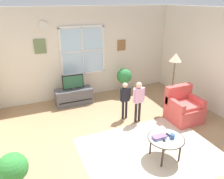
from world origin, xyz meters
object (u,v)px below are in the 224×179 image
object	(u,v)px
remote_near_cup	(169,135)
potted_plant_corner	(13,171)
remote_near_books	(164,139)
person_pink_shirt	(138,98)
armchair	(183,108)
cup	(172,136)
potted_plant_by_window	(124,78)
person_black_shirt	(125,97)
book_stack	(159,137)
coffee_table	(166,139)
floor_lamp	(175,63)
television	(73,82)
tv_stand	(74,96)

from	to	relation	value
remote_near_cup	potted_plant_corner	size ratio (longest dim) A/B	0.17
remote_near_books	person_pink_shirt	distance (m)	1.48
person_pink_shirt	potted_plant_corner	xyz separation A→B (m)	(-2.87, -1.32, -0.12)
armchair	remote_near_books	xyz separation A→B (m)	(-1.38, -1.06, 0.14)
remote_near_books	remote_near_cup	xyz separation A→B (m)	(0.17, 0.06, 0.00)
cup	potted_plant_corner	size ratio (longest dim) A/B	0.11
potted_plant_corner	potted_plant_by_window	bearing A→B (deg)	42.32
cup	person_black_shirt	xyz separation A→B (m)	(-0.15, 1.74, 0.12)
potted_plant_corner	book_stack	bearing A→B (deg)	-1.06
person_black_shirt	coffee_table	bearing A→B (deg)	-88.49
armchair	floor_lamp	distance (m)	1.20
remote_near_books	potted_plant_corner	world-z (taller)	potted_plant_corner
book_stack	floor_lamp	xyz separation A→B (m)	(1.49, 1.59, 0.87)
cup	book_stack	bearing A→B (deg)	155.55
floor_lamp	remote_near_books	bearing A→B (deg)	-131.08
potted_plant_corner	remote_near_cup	bearing A→B (deg)	-1.16
coffee_table	remote_near_books	world-z (taller)	remote_near_books
television	remote_near_cup	xyz separation A→B (m)	(1.14, -3.02, -0.23)
person_pink_shirt	person_black_shirt	size ratio (longest dim) A/B	1.08
potted_plant_corner	armchair	bearing A→B (deg)	13.23
coffee_table	remote_near_cup	bearing A→B (deg)	23.73
armchair	cup	size ratio (longest dim) A/B	9.68
remote_near_cup	potted_plant_corner	world-z (taller)	potted_plant_corner
book_stack	remote_near_cup	bearing A→B (deg)	-2.27
remote_near_cup	person_black_shirt	size ratio (longest dim) A/B	0.14
book_stack	cup	size ratio (longest dim) A/B	3.08
coffee_table	book_stack	bearing A→B (deg)	157.42
coffee_table	remote_near_cup	world-z (taller)	remote_near_cup
tv_stand	remote_near_cup	world-z (taller)	remote_near_cup
television	floor_lamp	distance (m)	2.88
television	floor_lamp	world-z (taller)	floor_lamp
tv_stand	potted_plant_corner	world-z (taller)	potted_plant_corner
cup	remote_near_books	world-z (taller)	cup
cup	potted_plant_corner	bearing A→B (deg)	176.94
book_stack	tv_stand	bearing A→B (deg)	106.97
remote_near_cup	cup	bearing A→B (deg)	-84.70
person_black_shirt	television	bearing A→B (deg)	125.97
coffee_table	floor_lamp	world-z (taller)	floor_lamp
remote_near_books	person_pink_shirt	world-z (taller)	person_pink_shirt
tv_stand	person_black_shirt	size ratio (longest dim) A/B	1.08
armchair	person_pink_shirt	bearing A→B (deg)	161.08
book_stack	person_pink_shirt	xyz separation A→B (m)	(0.31, 1.37, 0.19)
cup	floor_lamp	size ratio (longest dim) A/B	0.06
book_stack	potted_plant_by_window	bearing A→B (deg)	76.21
television	remote_near_books	bearing A→B (deg)	-72.61
armchair	person_black_shirt	bearing A→B (deg)	154.08
television	potted_plant_by_window	bearing A→B (deg)	1.80
remote_near_books	person_pink_shirt	size ratio (longest dim) A/B	0.13
floor_lamp	person_pink_shirt	bearing A→B (deg)	-169.61
cup	floor_lamp	xyz separation A→B (m)	(1.27, 1.69, 0.86)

